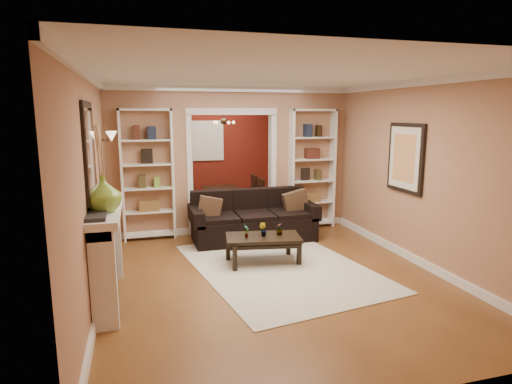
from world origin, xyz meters
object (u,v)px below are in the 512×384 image
object	(u,v)px
sofa	(254,216)
bookshelf_right	(312,169)
coffee_table	(263,249)
bookshelf_left	(148,175)
dining_table	(225,201)
fireplace	(109,254)

from	to	relation	value
sofa	bookshelf_right	bearing A→B (deg)	23.52
coffee_table	bookshelf_left	distance (m)	2.56
bookshelf_left	dining_table	size ratio (longest dim) A/B	1.57
bookshelf_left	fireplace	bearing A→B (deg)	-102.05
sofa	coffee_table	size ratio (longest dim) A/B	2.02
sofa	bookshelf_right	size ratio (longest dim) A/B	0.96
bookshelf_left	dining_table	xyz separation A→B (m)	(1.70, 1.65, -0.89)
dining_table	coffee_table	bearing A→B (deg)	178.11
bookshelf_right	fireplace	distance (m)	4.47
dining_table	bookshelf_right	bearing A→B (deg)	-139.62
sofa	fireplace	distance (m)	3.02
bookshelf_right	fireplace	xyz separation A→B (m)	(-3.64, -2.53, -0.57)
coffee_table	fireplace	xyz separation A→B (m)	(-2.13, -0.76, 0.37)
sofa	bookshelf_left	xyz separation A→B (m)	(-1.77, 0.58, 0.72)
bookshelf_right	dining_table	size ratio (longest dim) A/B	1.57
sofa	bookshelf_right	distance (m)	1.62
fireplace	bookshelf_left	bearing A→B (deg)	77.95
fireplace	dining_table	size ratio (longest dim) A/B	1.16
coffee_table	bookshelf_right	bearing A→B (deg)	58.92
fireplace	dining_table	bearing A→B (deg)	61.79
dining_table	sofa	bearing A→B (deg)	-178.27
fireplace	bookshelf_right	bearing A→B (deg)	34.80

